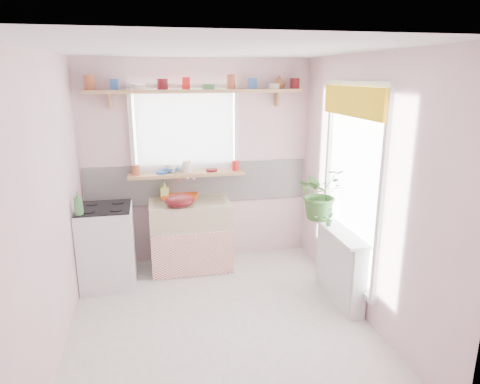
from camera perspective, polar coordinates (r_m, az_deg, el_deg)
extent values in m
plane|color=white|center=(4.30, -2.61, -17.02)|extent=(3.20, 3.20, 0.00)
plane|color=white|center=(3.64, -3.12, 18.47)|extent=(3.20, 3.20, 0.00)
plane|color=#FAD2D7|center=(5.32, -5.61, 3.90)|extent=(2.80, 0.00, 2.80)
plane|color=#FAD2D7|center=(2.32, 3.63, -11.65)|extent=(2.80, 0.00, 2.80)
plane|color=#FAD2D7|center=(3.83, -24.00, -1.95)|extent=(0.00, 3.20, 3.20)
plane|color=#FAD2D7|center=(4.22, 16.25, 0.32)|extent=(0.00, 3.20, 3.20)
cube|color=white|center=(5.36, -5.52, 1.25)|extent=(2.74, 0.03, 0.50)
cube|color=pink|center=(5.41, -5.46, -0.81)|extent=(2.74, 0.02, 0.12)
cube|color=white|center=(5.24, -7.36, 8.10)|extent=(1.20, 0.01, 1.00)
cube|color=white|center=(5.18, -7.30, 8.01)|extent=(1.15, 0.02, 0.95)
cube|color=white|center=(4.39, 14.98, 0.98)|extent=(0.01, 1.10, 1.90)
cube|color=yellow|center=(4.23, 14.70, 11.60)|extent=(0.03, 1.20, 0.28)
cube|color=white|center=(5.31, -6.58, -7.19)|extent=(0.85, 0.55, 0.55)
cube|color=#E15842|center=(5.05, -6.27, -8.39)|extent=(0.95, 0.02, 0.53)
cube|color=beige|center=(5.16, -6.72, -2.83)|extent=(0.95, 0.55, 0.30)
cylinder|color=silver|center=(5.29, -7.12, 2.12)|extent=(0.03, 0.22, 0.03)
cube|color=white|center=(5.02, -17.29, -7.01)|extent=(0.58, 0.58, 0.90)
cube|color=black|center=(4.87, -17.71, -2.04)|extent=(0.56, 0.56, 0.02)
cylinder|color=black|center=(4.75, -19.55, -2.45)|extent=(0.14, 0.14, 0.01)
cylinder|color=black|center=(4.72, -16.19, -2.28)|extent=(0.14, 0.14, 0.01)
cylinder|color=black|center=(5.02, -19.17, -1.49)|extent=(0.14, 0.14, 0.01)
cylinder|color=black|center=(4.99, -15.98, -1.33)|extent=(0.14, 0.14, 0.01)
cube|color=white|center=(4.64, 13.17, -9.59)|extent=(0.15, 0.90, 0.75)
cube|color=white|center=(4.48, 13.12, -5.17)|extent=(0.22, 0.95, 0.03)
cube|color=tan|center=(5.22, -7.06, 2.38)|extent=(1.40, 0.22, 0.04)
cube|color=tan|center=(5.09, -5.70, 13.25)|extent=(2.52, 0.24, 0.04)
cylinder|color=#A55133|center=(5.10, -19.40, 13.38)|extent=(0.11, 0.11, 0.12)
cylinder|color=#3359A5|center=(5.07, -16.38, 13.62)|extent=(0.11, 0.11, 0.12)
cylinder|color=silver|center=(5.06, -13.32, 13.48)|extent=(0.11, 0.11, 0.06)
cylinder|color=#590F14|center=(5.06, -10.28, 13.98)|extent=(0.11, 0.11, 0.12)
cylinder|color=red|center=(5.08, -7.24, 14.10)|extent=(0.11, 0.11, 0.12)
cylinder|color=#3F7F4C|center=(5.11, -4.21, 13.85)|extent=(0.11, 0.11, 0.06)
cylinder|color=#A55133|center=(5.15, -1.23, 14.23)|extent=(0.11, 0.11, 0.12)
cylinder|color=#3359A5|center=(5.20, 1.70, 14.24)|extent=(0.11, 0.11, 0.12)
cylinder|color=silver|center=(5.27, 4.55, 13.89)|extent=(0.11, 0.11, 0.06)
cylinder|color=#590F14|center=(5.35, 7.33, 14.16)|extent=(0.11, 0.11, 0.12)
cylinder|color=#A55133|center=(5.19, -13.94, 2.87)|extent=(0.11, 0.11, 0.12)
cylinder|color=#3359A5|center=(5.18, -10.51, 3.06)|extent=(0.11, 0.11, 0.12)
cylinder|color=silver|center=(5.20, -7.08, 2.91)|extent=(0.11, 0.11, 0.06)
cylinder|color=#590F14|center=(5.23, -3.71, 3.40)|extent=(0.11, 0.11, 0.12)
cylinder|color=red|center=(5.28, -0.37, 3.55)|extent=(0.11, 0.11, 0.12)
cube|color=#FC5316|center=(5.30, -7.92, -0.47)|extent=(0.47, 0.39, 0.04)
ellipsoid|color=#5B0F15|center=(4.90, -8.05, -1.16)|extent=(0.41, 0.41, 0.14)
imported|color=#366428|center=(4.71, 10.66, -0.12)|extent=(0.63, 0.59, 0.58)
imported|color=white|center=(4.79, 10.51, -3.07)|extent=(0.32, 0.32, 0.07)
imported|color=#36702C|center=(4.54, 11.77, -3.17)|extent=(0.13, 0.11, 0.22)
imported|color=#E8ED69|center=(5.26, -10.00, 0.32)|extent=(0.10, 0.11, 0.21)
imported|color=silver|center=(5.22, -9.12, 3.08)|extent=(0.16, 0.16, 0.10)
imported|color=#3770B4|center=(5.25, -9.27, 2.94)|extent=(0.24, 0.24, 0.06)
imported|color=#9C5430|center=(5.35, 5.27, 14.39)|extent=(0.16, 0.16, 0.15)
imported|color=#458A49|center=(4.66, -20.77, -1.41)|extent=(0.11, 0.11, 0.25)
sphere|color=orange|center=(4.77, 10.54, -2.41)|extent=(0.08, 0.08, 0.08)
sphere|color=orange|center=(4.82, 11.07, -2.25)|extent=(0.08, 0.08, 0.08)
sphere|color=orange|center=(4.77, 9.90, -2.38)|extent=(0.08, 0.08, 0.08)
cylinder|color=yellow|center=(4.73, 11.00, -2.46)|extent=(0.18, 0.04, 0.10)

